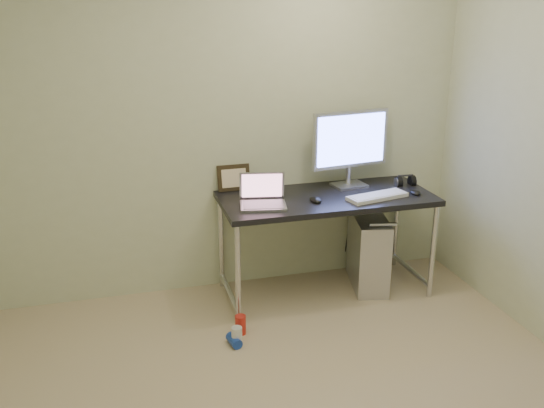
{
  "coord_description": "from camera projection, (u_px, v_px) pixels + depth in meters",
  "views": [
    {
      "loc": [
        -0.82,
        -2.41,
        2.09
      ],
      "look_at": [
        0.14,
        1.07,
        0.85
      ],
      "focal_mm": 40.0,
      "sensor_mm": 36.0,
      "label": 1
    }
  ],
  "objects": [
    {
      "name": "wall_back",
      "position": [
        227.0,
        122.0,
        4.27
      ],
      "size": [
        3.5,
        0.02,
        2.5
      ],
      "primitive_type": "cube",
      "color": "beige",
      "rests_on": "ground"
    },
    {
      "name": "desk",
      "position": [
        326.0,
        207.0,
        4.32
      ],
      "size": [
        1.51,
        0.66,
        0.75
      ],
      "color": "black",
      "rests_on": "ground"
    },
    {
      "name": "tower_computer",
      "position": [
        368.0,
        251.0,
        4.55
      ],
      "size": [
        0.34,
        0.56,
        0.58
      ],
      "rotation": [
        0.0,
        0.0,
        -0.22
      ],
      "color": "silver",
      "rests_on": "ground"
    },
    {
      "name": "cable_a",
      "position": [
        349.0,
        224.0,
        4.74
      ],
      "size": [
        0.01,
        0.16,
        0.69
      ],
      "primitive_type": "cylinder",
      "rotation": [
        0.21,
        0.0,
        0.0
      ],
      "color": "black",
      "rests_on": "ground"
    },
    {
      "name": "cable_b",
      "position": [
        361.0,
        226.0,
        4.75
      ],
      "size": [
        0.02,
        0.11,
        0.71
      ],
      "primitive_type": "cylinder",
      "rotation": [
        0.14,
        0.0,
        0.09
      ],
      "color": "black",
      "rests_on": "ground"
    },
    {
      "name": "can_red",
      "position": [
        241.0,
        325.0,
        3.94
      ],
      "size": [
        0.08,
        0.08,
        0.13
      ],
      "primitive_type": "cylinder",
      "rotation": [
        0.0,
        0.0,
        -0.17
      ],
      "color": "red",
      "rests_on": "ground"
    },
    {
      "name": "can_white",
      "position": [
        237.0,
        336.0,
        3.81
      ],
      "size": [
        0.09,
        0.09,
        0.12
      ],
      "primitive_type": "cylinder",
      "rotation": [
        0.0,
        0.0,
        -0.32
      ],
      "color": "silver",
      "rests_on": "ground"
    },
    {
      "name": "can_blue",
      "position": [
        234.0,
        340.0,
        3.82
      ],
      "size": [
        0.09,
        0.13,
        0.07
      ],
      "primitive_type": "cylinder",
      "rotation": [
        1.57,
        0.0,
        0.2
      ],
      "color": "#1B3BA1",
      "rests_on": "ground"
    },
    {
      "name": "laptop",
      "position": [
        263.0,
        198.0,
        4.1
      ],
      "size": [
        0.35,
        0.3,
        0.21
      ],
      "rotation": [
        0.0,
        0.0,
        -0.19
      ],
      "color": "#B4B5BB",
      "rests_on": "desk"
    },
    {
      "name": "monitor",
      "position": [
        350.0,
        143.0,
        4.41
      ],
      "size": [
        0.6,
        0.21,
        0.56
      ],
      "rotation": [
        0.0,
        0.0,
        0.14
      ],
      "color": "#B4B5BB",
      "rests_on": "desk"
    },
    {
      "name": "keyboard",
      "position": [
        377.0,
        196.0,
        4.24
      ],
      "size": [
        0.46,
        0.24,
        0.03
      ],
      "primitive_type": "cube",
      "rotation": [
        0.0,
        0.0,
        0.22
      ],
      "color": "silver",
      "rests_on": "desk"
    },
    {
      "name": "mouse_right",
      "position": [
        415.0,
        191.0,
        4.33
      ],
      "size": [
        0.08,
        0.12,
        0.04
      ],
      "primitive_type": "ellipsoid",
      "rotation": [
        0.0,
        0.0,
        -0.04
      ],
      "color": "black",
      "rests_on": "desk"
    },
    {
      "name": "mouse_left",
      "position": [
        316.0,
        199.0,
        4.17
      ],
      "size": [
        0.08,
        0.13,
        0.04
      ],
      "primitive_type": "ellipsoid",
      "rotation": [
        0.0,
        0.0,
        0.05
      ],
      "color": "black",
      "rests_on": "desk"
    },
    {
      "name": "headphones",
      "position": [
        405.0,
        182.0,
        4.53
      ],
      "size": [
        0.15,
        0.09,
        0.1
      ],
      "rotation": [
        0.0,
        0.0,
        -0.06
      ],
      "color": "black",
      "rests_on": "desk"
    },
    {
      "name": "picture_frame",
      "position": [
        234.0,
        178.0,
        4.39
      ],
      "size": [
        0.24,
        0.07,
        0.19
      ],
      "primitive_type": "cube",
      "rotation": [
        -0.21,
        0.0,
        0.02
      ],
      "color": "black",
      "rests_on": "desk"
    },
    {
      "name": "webcam",
      "position": [
        261.0,
        179.0,
        4.4
      ],
      "size": [
        0.04,
        0.03,
        0.11
      ],
      "rotation": [
        0.0,
        0.0,
        -0.02
      ],
      "color": "silver",
      "rests_on": "desk"
    }
  ]
}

